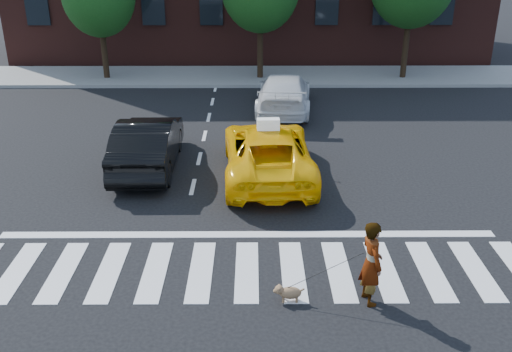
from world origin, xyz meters
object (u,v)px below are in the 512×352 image
(woman, at_px, (371,263))
(dog, at_px, (288,292))
(taxi, at_px, (268,152))
(white_suv, at_px, (284,93))
(black_sedan, at_px, (148,143))

(woman, xyz_separation_m, dog, (-1.61, 0.00, -0.68))
(taxi, xyz_separation_m, dog, (0.24, -6.34, -0.55))
(white_suv, height_order, dog, white_suv)
(taxi, distance_m, black_sedan, 3.72)
(black_sedan, xyz_separation_m, dog, (3.91, -6.99, -0.59))
(white_suv, distance_m, dog, 13.02)
(taxi, height_order, black_sedan, black_sedan)
(taxi, bearing_deg, white_suv, -99.38)
(white_suv, relative_size, dog, 8.26)
(taxi, distance_m, white_suv, 6.70)
(black_sedan, distance_m, dog, 8.03)
(dog, bearing_deg, white_suv, 90.70)
(white_suv, relative_size, woman, 2.93)
(taxi, xyz_separation_m, black_sedan, (-3.67, 0.65, 0.03))
(woman, bearing_deg, black_sedan, 24.69)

